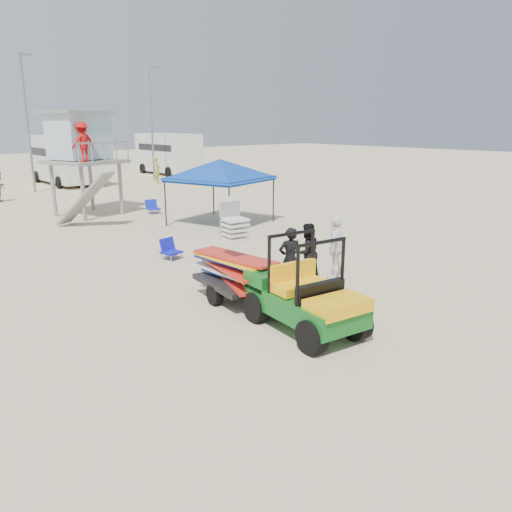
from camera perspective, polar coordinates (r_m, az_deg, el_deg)
ground at (r=8.96m, az=10.17°, el=-12.45°), size 140.00×140.00×0.00m
utility_cart at (r=9.99m, az=5.68°, el=-3.74°), size 1.54×2.67×1.93m
surf_trailer at (r=11.67m, az=-2.50°, el=-0.97°), size 1.50×2.47×2.19m
man_left at (r=12.43m, az=3.90°, el=-0.38°), size 0.70×0.60×1.62m
man_mid at (r=13.18m, az=5.81°, el=0.38°), size 0.85×0.71×1.58m
man_right at (r=13.62m, az=9.07°, el=0.97°), size 1.06×0.85×1.69m
lifeguard_tower at (r=23.91m, az=-19.45°, el=12.37°), size 3.49×3.49×4.50m
canopy_blue at (r=20.68m, az=-4.15°, el=10.60°), size 4.20×4.20×3.08m
beach_chair_b at (r=15.71m, az=-9.86°, el=0.82°), size 0.64×0.69×0.64m
beach_chair_c at (r=23.87m, az=-11.76°, el=5.54°), size 0.64×0.69×0.64m
rv_mid_right at (r=37.14m, az=-21.08°, el=10.45°), size 2.64×7.00×3.25m
rv_far_right at (r=42.27m, az=-10.02°, el=11.63°), size 2.64×6.60×3.25m
light_pole_left at (r=33.30m, az=-24.65°, el=13.49°), size 0.14×0.14×8.00m
light_pole_right at (r=38.13m, az=-11.84°, el=14.52°), size 0.14×0.14×8.00m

